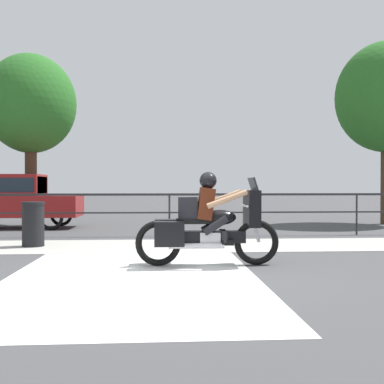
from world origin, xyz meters
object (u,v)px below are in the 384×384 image
parked_car (14,198)px  tree_behind_car (31,105)px  trash_bin (33,224)px  motorcycle (207,224)px

parked_car → tree_behind_car: bearing=75.7°
parked_car → trash_bin: parked_car is taller
motorcycle → parked_car: size_ratio=0.62×
tree_behind_car → parked_car: bearing=-101.6°
parked_car → motorcycle: bearing=-56.9°
motorcycle → tree_behind_car: tree_behind_car is taller
tree_behind_car → motorcycle: bearing=-59.0°
parked_car → trash_bin: bearing=-71.7°
motorcycle → tree_behind_car: 10.56m
trash_bin → parked_car: bearing=110.9°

